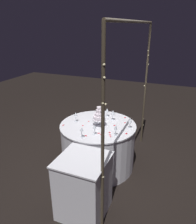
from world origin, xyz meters
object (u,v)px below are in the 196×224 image
object	(u,v)px
wine_glass_5	(76,115)
wine_glass_6	(130,120)
wine_glass_3	(94,127)
side_table	(83,186)
main_table	(98,145)
wine_glass_2	(113,113)
wine_glass_0	(82,130)
wine_glass_4	(107,111)
tiered_cake	(99,116)
wine_glass_1	(116,128)
decorative_arch	(132,81)

from	to	relation	value
wine_glass_5	wine_glass_6	distance (m)	0.88
wine_glass_3	side_table	bearing A→B (deg)	11.56
main_table	wine_glass_2	xyz separation A→B (m)	(-0.26, 0.16, 0.51)
main_table	wine_glass_0	distance (m)	0.69
wine_glass_4	main_table	bearing A→B (deg)	-2.45
main_table	wine_glass_6	distance (m)	0.71
tiered_cake	wine_glass_1	bearing A→B (deg)	57.53
tiered_cake	wine_glass_0	xyz separation A→B (m)	(0.46, -0.07, -0.04)
decorative_arch	side_table	distance (m)	1.51
main_table	wine_glass_5	distance (m)	0.62
wine_glass_0	wine_glass_6	xyz separation A→B (m)	(-0.55, 0.54, 0.01)
wine_glass_3	decorative_arch	bearing A→B (deg)	126.93
wine_glass_1	wine_glass_5	distance (m)	0.78
wine_glass_2	wine_glass_5	distance (m)	0.61
wine_glass_0	wine_glass_1	distance (m)	0.48
wine_glass_4	decorative_arch	bearing A→B (deg)	52.63
wine_glass_1	side_table	bearing A→B (deg)	-11.64
tiered_cake	wine_glass_0	world-z (taller)	tiered_cake
wine_glass_6	decorative_arch	bearing A→B (deg)	6.98
wine_glass_3	wine_glass_4	bearing A→B (deg)	-174.85
decorative_arch	wine_glass_3	world-z (taller)	decorative_arch
main_table	side_table	bearing A→B (deg)	12.27
wine_glass_5	wine_glass_1	bearing A→B (deg)	74.14
wine_glass_4	wine_glass_0	bearing A→B (deg)	-4.11
main_table	wine_glass_5	bearing A→B (deg)	-86.57
tiered_cake	wine_glass_0	bearing A→B (deg)	-8.63
wine_glass_2	wine_glass_4	size ratio (longest dim) A/B	1.21
side_table	wine_glass_0	xyz separation A→B (m)	(-0.50, -0.26, 0.48)
main_table	wine_glass_1	size ratio (longest dim) A/B	7.40
wine_glass_2	wine_glass_6	size ratio (longest dim) A/B	1.00
wine_glass_3	wine_glass_5	bearing A→B (deg)	-123.07
wine_glass_2	wine_glass_5	size ratio (longest dim) A/B	1.10
decorative_arch	wine_glass_2	distance (m)	0.75
decorative_arch	wine_glass_6	distance (m)	0.62
decorative_arch	tiered_cake	bearing A→B (deg)	-88.06
decorative_arch	wine_glass_6	xyz separation A→B (m)	(-0.07, -0.01, -0.62)
main_table	wine_glass_2	size ratio (longest dim) A/B	6.91
wine_glass_5	wine_glass_6	size ratio (longest dim) A/B	0.91
side_table	wine_glass_5	distance (m)	1.22
decorative_arch	wine_glass_4	xyz separation A→B (m)	(-0.37, -0.49, -0.64)
main_table	wine_glass_1	world-z (taller)	wine_glass_1
wine_glass_0	wine_glass_1	bearing A→B (deg)	120.87
wine_glass_1	wine_glass_5	world-z (taller)	wine_glass_1
decorative_arch	wine_glass_1	world-z (taller)	decorative_arch
wine_glass_1	wine_glass_4	bearing A→B (deg)	-149.96
wine_glass_1	wine_glass_4	world-z (taller)	wine_glass_1
side_table	wine_glass_5	xyz separation A→B (m)	(-0.96, -0.59, 0.48)
wine_glass_4	wine_glass_5	distance (m)	0.56
main_table	wine_glass_6	xyz separation A→B (m)	(-0.07, 0.50, 0.51)
wine_glass_2	wine_glass_6	world-z (taller)	same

